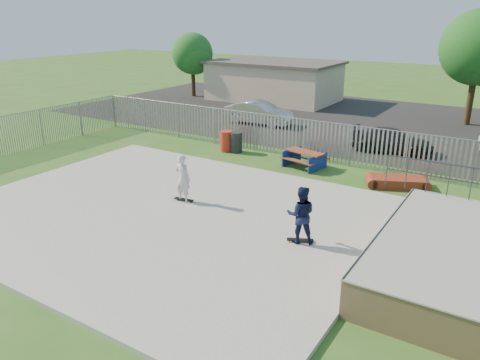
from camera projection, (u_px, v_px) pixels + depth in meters
The scene contains 18 objects.
ground at pixel (167, 215), 16.94m from camera, with size 120.00×120.00×0.00m, color #2F6322.
concrete_slab at pixel (167, 213), 16.92m from camera, with size 15.00×12.00×0.15m, color #A09F9A.
quarter_pipe at pixel (456, 258), 12.82m from camera, with size 5.50×7.05×2.19m.
fence at pixel (255, 161), 19.76m from camera, with size 26.04×16.02×2.00m.
picnic_table at pixel (304, 159), 22.09m from camera, with size 2.12×1.87×0.78m.
funbox at pixel (397, 182), 19.62m from camera, with size 2.38×1.83×0.43m.
trash_bin_red at pixel (226, 141), 24.59m from camera, with size 0.65×0.65×1.08m, color red.
trash_bin_grey at pixel (236, 142), 24.43m from camera, with size 0.64×0.64×1.07m, color #242426.
parking_lot at pixel (348, 119), 32.08m from camera, with size 40.00×18.00×0.02m, color black.
car_silver at pixel (259, 113), 30.50m from camera, with size 1.57×4.50×1.48m, color #BCBDC1.
car_dark at pixel (392, 140), 24.40m from camera, with size 1.70×4.18×1.21m, color #222227.
building at pixel (274, 81), 38.74m from camera, with size 10.40×6.40×3.20m.
tree_left at pixel (192, 54), 39.85m from camera, with size 3.50×3.50×5.39m.
tree_mid at pixel (479, 48), 29.00m from camera, with size 4.69×4.69×7.24m.
skateboard_a at pixel (300, 240), 14.63m from camera, with size 0.81×0.53×0.08m.
skateboard_b at pixel (184, 200), 17.80m from camera, with size 0.82×0.30×0.08m.
skater_navy at pixel (301, 215), 14.33m from camera, with size 0.89×0.70×1.84m, color #121739.
skater_white at pixel (183, 178), 17.50m from camera, with size 0.67×0.44×1.84m, color silver.
Camera 1 is at (10.52, -11.72, 6.91)m, focal length 35.00 mm.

